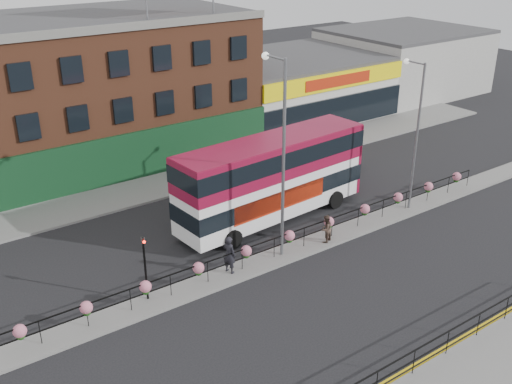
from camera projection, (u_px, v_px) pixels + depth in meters
ground at (289, 254)px, 31.59m from camera, size 120.00×120.00×0.00m
south_pavement at (486, 382)px, 22.66m from camera, size 60.00×4.00×0.15m
north_pavement at (179, 181)px, 40.46m from camera, size 60.00×4.00×0.15m
median at (289, 253)px, 31.56m from camera, size 60.00×1.60×0.15m
yellow_line_inner at (437, 351)px, 24.40m from camera, size 60.00×0.10×0.01m
yellow_line_outer at (441, 353)px, 24.26m from camera, size 60.00×0.10×0.01m
brick_building at (70, 92)px, 42.18m from camera, size 25.00×12.21×10.30m
supermarket at (291, 86)px, 53.78m from camera, size 15.00×12.25×5.30m
warehouse_east at (402, 60)px, 61.50m from camera, size 14.50×12.00×6.30m
median_railing at (290, 237)px, 31.17m from camera, size 30.04×0.56×1.23m
south_railing at (415, 356)px, 22.64m from camera, size 20.04×0.05×1.12m
double_decker_bus at (273, 171)px, 34.21m from camera, size 12.37×3.72×4.94m
car at (332, 163)px, 41.66m from camera, size 1.59×4.35×1.42m
pedestrian_a at (229, 255)px, 29.29m from camera, size 1.00×0.90×1.97m
pedestrian_b at (326, 229)px, 32.21m from camera, size 1.08×1.01×1.56m
lamp_column_west at (280, 143)px, 29.00m from camera, size 0.37×1.80×10.26m
lamp_column_east at (415, 124)px, 34.47m from camera, size 0.32×1.55×8.83m
traffic_light_median at (144, 255)px, 26.62m from camera, size 0.15×0.28×3.65m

